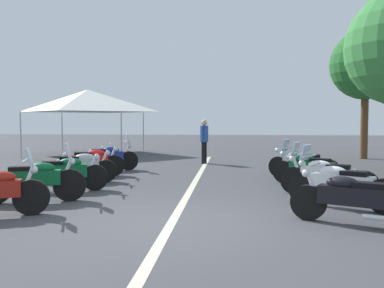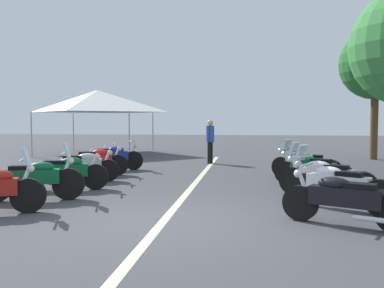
{
  "view_description": "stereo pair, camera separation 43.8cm",
  "coord_description": "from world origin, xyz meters",
  "px_view_note": "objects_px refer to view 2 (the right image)",
  "views": [
    {
      "loc": [
        -6.73,
        -0.97,
        1.72
      ],
      "look_at": [
        3.72,
        0.0,
        1.1
      ],
      "focal_mm": 38.92,
      "sensor_mm": 36.0,
      "label": 1
    },
    {
      "loc": [
        -6.73,
        -1.41,
        1.72
      ],
      "look_at": [
        3.72,
        0.0,
        1.1
      ],
      "focal_mm": 38.92,
      "sensor_mm": 36.0,
      "label": 2
    }
  ],
  "objects_px": {
    "motorcycle_right_row_0": "(344,199)",
    "motorcycle_right_row_3": "(312,169)",
    "motorcycle_left_row_2": "(65,172)",
    "event_tent": "(97,101)",
    "motorcycle_right_row_1": "(336,185)",
    "roadside_tree_1": "(376,64)",
    "motorcycle_right_row_2": "(325,177)",
    "motorcycle_right_row_4": "(305,164)",
    "motorcycle_left_row_4": "(95,161)",
    "motorcycle_left_row_5": "(112,157)",
    "motorcycle_left_row_3": "(82,166)",
    "motorcycle_left_row_1": "(34,178)",
    "bystander_0": "(210,138)"
  },
  "relations": [
    {
      "from": "roadside_tree_1",
      "to": "motorcycle_left_row_4",
      "type": "bearing_deg",
      "value": 123.63
    },
    {
      "from": "motorcycle_left_row_2",
      "to": "event_tent",
      "type": "bearing_deg",
      "value": 88.75
    },
    {
      "from": "bystander_0",
      "to": "roadside_tree_1",
      "type": "bearing_deg",
      "value": -141.11
    },
    {
      "from": "motorcycle_left_row_3",
      "to": "motorcycle_right_row_0",
      "type": "relative_size",
      "value": 1.06
    },
    {
      "from": "motorcycle_right_row_1",
      "to": "motorcycle_right_row_4",
      "type": "xyz_separation_m",
      "value": [
        4.0,
        0.06,
        -0.02
      ]
    },
    {
      "from": "motorcycle_right_row_1",
      "to": "motorcycle_right_row_4",
      "type": "distance_m",
      "value": 4.0
    },
    {
      "from": "motorcycle_right_row_0",
      "to": "event_tent",
      "type": "xyz_separation_m",
      "value": [
        13.24,
        9.04,
        2.2
      ]
    },
    {
      "from": "event_tent",
      "to": "motorcycle_left_row_1",
      "type": "bearing_deg",
      "value": -165.73
    },
    {
      "from": "motorcycle_right_row_3",
      "to": "motorcycle_right_row_4",
      "type": "relative_size",
      "value": 1.01
    },
    {
      "from": "motorcycle_left_row_4",
      "to": "motorcycle_right_row_4",
      "type": "xyz_separation_m",
      "value": [
        0.03,
        -6.26,
        -0.01
      ]
    },
    {
      "from": "motorcycle_left_row_3",
      "to": "roadside_tree_1",
      "type": "relative_size",
      "value": 0.36
    },
    {
      "from": "motorcycle_left_row_4",
      "to": "motorcycle_left_row_1",
      "type": "bearing_deg",
      "value": -104.14
    },
    {
      "from": "motorcycle_left_row_1",
      "to": "motorcycle_right_row_4",
      "type": "distance_m",
      "value": 7.29
    },
    {
      "from": "motorcycle_left_row_2",
      "to": "motorcycle_left_row_5",
      "type": "relative_size",
      "value": 1.01
    },
    {
      "from": "motorcycle_left_row_4",
      "to": "motorcycle_right_row_3",
      "type": "distance_m",
      "value": 6.37
    },
    {
      "from": "motorcycle_left_row_5",
      "to": "motorcycle_right_row_3",
      "type": "bearing_deg",
      "value": -45.52
    },
    {
      "from": "motorcycle_left_row_2",
      "to": "bystander_0",
      "type": "relative_size",
      "value": 1.21
    },
    {
      "from": "motorcycle_left_row_2",
      "to": "motorcycle_right_row_2",
      "type": "distance_m",
      "value": 6.09
    },
    {
      "from": "motorcycle_left_row_1",
      "to": "motorcycle_right_row_2",
      "type": "bearing_deg",
      "value": -6.58
    },
    {
      "from": "motorcycle_right_row_2",
      "to": "motorcycle_right_row_4",
      "type": "relative_size",
      "value": 1.07
    },
    {
      "from": "roadside_tree_1",
      "to": "motorcycle_right_row_2",
      "type": "bearing_deg",
      "value": 158.51
    },
    {
      "from": "bystander_0",
      "to": "motorcycle_right_row_0",
      "type": "bearing_deg",
      "value": 125.65
    },
    {
      "from": "motorcycle_left_row_2",
      "to": "motorcycle_left_row_1",
      "type": "bearing_deg",
      "value": -110.48
    },
    {
      "from": "motorcycle_right_row_2",
      "to": "roadside_tree_1",
      "type": "distance_m",
      "value": 10.74
    },
    {
      "from": "motorcycle_left_row_4",
      "to": "motorcycle_right_row_1",
      "type": "bearing_deg",
      "value": -48.54
    },
    {
      "from": "motorcycle_left_row_3",
      "to": "motorcycle_left_row_4",
      "type": "xyz_separation_m",
      "value": [
        1.26,
        0.09,
        0.01
      ]
    },
    {
      "from": "motorcycle_right_row_2",
      "to": "event_tent",
      "type": "height_order",
      "value": "event_tent"
    },
    {
      "from": "motorcycle_left_row_5",
      "to": "motorcycle_right_row_2",
      "type": "relative_size",
      "value": 1.02
    },
    {
      "from": "motorcycle_right_row_0",
      "to": "event_tent",
      "type": "height_order",
      "value": "event_tent"
    },
    {
      "from": "event_tent",
      "to": "motorcycle_right_row_2",
      "type": "bearing_deg",
      "value": -139.36
    },
    {
      "from": "motorcycle_right_row_0",
      "to": "motorcycle_right_row_3",
      "type": "distance_m",
      "value": 4.09
    },
    {
      "from": "motorcycle_right_row_0",
      "to": "motorcycle_left_row_4",
      "type": "bearing_deg",
      "value": -14.67
    },
    {
      "from": "roadside_tree_1",
      "to": "motorcycle_right_row_4",
      "type": "bearing_deg",
      "value": 150.42
    },
    {
      "from": "roadside_tree_1",
      "to": "motorcycle_right_row_1",
      "type": "bearing_deg",
      "value": 160.76
    },
    {
      "from": "motorcycle_left_row_5",
      "to": "event_tent",
      "type": "bearing_deg",
      "value": 90.79
    },
    {
      "from": "motorcycle_right_row_4",
      "to": "motorcycle_left_row_1",
      "type": "bearing_deg",
      "value": 65.35
    },
    {
      "from": "motorcycle_left_row_4",
      "to": "bystander_0",
      "type": "relative_size",
      "value": 1.17
    },
    {
      "from": "motorcycle_left_row_4",
      "to": "motorcycle_right_row_4",
      "type": "bearing_deg",
      "value": -16.09
    },
    {
      "from": "motorcycle_left_row_4",
      "to": "motorcycle_right_row_4",
      "type": "distance_m",
      "value": 6.26
    },
    {
      "from": "motorcycle_right_row_1",
      "to": "motorcycle_left_row_4",
      "type": "bearing_deg",
      "value": 0.52
    },
    {
      "from": "motorcycle_left_row_1",
      "to": "event_tent",
      "type": "height_order",
      "value": "event_tent"
    },
    {
      "from": "motorcycle_right_row_1",
      "to": "event_tent",
      "type": "bearing_deg",
      "value": -19.75
    },
    {
      "from": "motorcycle_right_row_2",
      "to": "motorcycle_right_row_4",
      "type": "xyz_separation_m",
      "value": [
        2.78,
        0.06,
        -0.02
      ]
    },
    {
      "from": "motorcycle_right_row_1",
      "to": "event_tent",
      "type": "height_order",
      "value": "event_tent"
    },
    {
      "from": "motorcycle_left_row_5",
      "to": "motorcycle_right_row_4",
      "type": "bearing_deg",
      "value": -35.17
    },
    {
      "from": "motorcycle_left_row_2",
      "to": "motorcycle_right_row_4",
      "type": "height_order",
      "value": "motorcycle_left_row_2"
    },
    {
      "from": "motorcycle_right_row_3",
      "to": "motorcycle_left_row_5",
      "type": "bearing_deg",
      "value": 8.54
    },
    {
      "from": "motorcycle_left_row_4",
      "to": "motorcycle_right_row_2",
      "type": "xyz_separation_m",
      "value": [
        -2.75,
        -6.32,
        0.01
      ]
    },
    {
      "from": "motorcycle_left_row_2",
      "to": "motorcycle_right_row_1",
      "type": "bearing_deg",
      "value": -30.06
    },
    {
      "from": "motorcycle_left_row_4",
      "to": "motorcycle_right_row_0",
      "type": "xyz_separation_m",
      "value": [
        -5.28,
        -6.16,
        -0.01
      ]
    }
  ]
}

